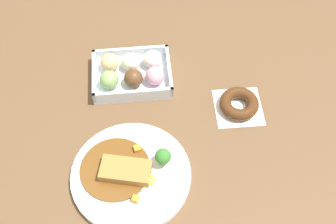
{
  "coord_description": "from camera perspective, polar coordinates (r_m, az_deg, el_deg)",
  "views": [
    {
      "loc": [
        0.08,
        0.57,
        0.92
      ],
      "look_at": [
        0.03,
        -0.04,
        0.03
      ],
      "focal_mm": 46.3,
      "sensor_mm": 36.0,
      "label": 1
    }
  ],
  "objects": [
    {
      "name": "ground_plane",
      "position": [
        1.09,
        1.51,
        -2.37
      ],
      "size": [
        1.6,
        1.6,
        0.0
      ],
      "primitive_type": "plane",
      "color": "brown"
    },
    {
      "name": "curry_plate",
      "position": [
        1.02,
        -4.96,
        -8.12
      ],
      "size": [
        0.28,
        0.28,
        0.07
      ],
      "color": "white",
      "rests_on": "ground_plane"
    },
    {
      "name": "donut_box",
      "position": [
        1.17,
        -4.76,
        5.23
      ],
      "size": [
        0.21,
        0.16,
        0.06
      ],
      "color": "silver",
      "rests_on": "ground_plane"
    },
    {
      "name": "chocolate_ring_donut",
      "position": [
        1.13,
        9.33,
        1.05
      ],
      "size": [
        0.12,
        0.12,
        0.03
      ],
      "color": "white",
      "rests_on": "ground_plane"
    }
  ]
}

